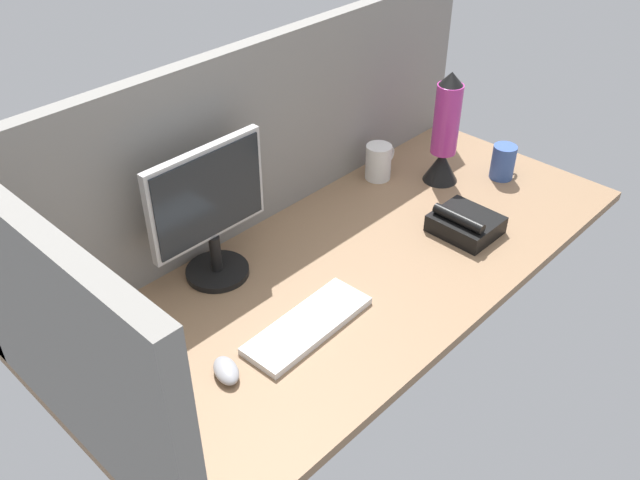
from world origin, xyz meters
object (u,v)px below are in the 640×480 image
(monitor, at_px, (209,210))
(mug_steel, at_px, (154,408))
(mug_ceramic_white, at_px, (379,162))
(lava_lamp, at_px, (445,137))
(keyboard, at_px, (308,325))
(desk_phone, at_px, (465,224))
(mouse, at_px, (226,370))
(mug_ceramic_blue, at_px, (503,162))

(monitor, bearing_deg, mug_steel, -142.94)
(mug_ceramic_white, relative_size, lava_lamp, 0.33)
(mug_ceramic_white, bearing_deg, monitor, -179.42)
(monitor, bearing_deg, keyboard, -87.05)
(monitor, height_order, keyboard, monitor)
(desk_phone, bearing_deg, mug_steel, 176.44)
(mug_steel, bearing_deg, keyboard, -2.50)
(monitor, bearing_deg, mug_ceramic_white, 0.58)
(monitor, relative_size, mouse, 4.14)
(mouse, xyz_separation_m, mug_steel, (-0.20, -0.01, 0.04))
(mug_steel, bearing_deg, mouse, 1.50)
(keyboard, distance_m, desk_phone, 0.64)
(monitor, height_order, mouse, monitor)
(mouse, height_order, mug_ceramic_blue, mug_ceramic_blue)
(monitor, xyz_separation_m, lava_lamp, (0.87, -0.16, -0.05))
(mug_ceramic_blue, bearing_deg, desk_phone, -165.45)
(monitor, height_order, mug_ceramic_blue, monitor)
(mug_ceramic_blue, distance_m, desk_phone, 0.38)
(monitor, distance_m, mug_ceramic_blue, 1.08)
(monitor, distance_m, lava_lamp, 0.88)
(lava_lamp, bearing_deg, mouse, -171.39)
(mug_ceramic_blue, relative_size, mug_ceramic_white, 0.94)
(mug_steel, distance_m, mug_ceramic_white, 1.21)
(monitor, distance_m, desk_phone, 0.79)
(monitor, distance_m, mouse, 0.45)
(mug_ceramic_white, bearing_deg, lava_lamp, -50.42)
(mouse, distance_m, lava_lamp, 1.12)
(mouse, xyz_separation_m, mug_ceramic_blue, (1.26, 0.02, 0.04))
(lava_lamp, bearing_deg, mug_ceramic_blue, -41.38)
(monitor, relative_size, lava_lamp, 1.01)
(keyboard, distance_m, mug_ceramic_white, 0.80)
(mouse, bearing_deg, keyboard, 15.04)
(keyboard, xyz_separation_m, mug_ceramic_white, (0.71, 0.36, 0.05))
(keyboard, height_order, mouse, mouse)
(keyboard, xyz_separation_m, mug_ceramic_blue, (1.01, 0.05, 0.05))
(mug_ceramic_blue, relative_size, desk_phone, 0.63)
(keyboard, height_order, lava_lamp, lava_lamp)
(mouse, distance_m, mug_ceramic_blue, 1.26)
(mug_ceramic_white, bearing_deg, keyboard, -153.37)
(mug_ceramic_blue, bearing_deg, mug_ceramic_white, 134.13)
(monitor, bearing_deg, lava_lamp, -10.32)
(mug_steel, bearing_deg, mug_ceramic_white, 16.12)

